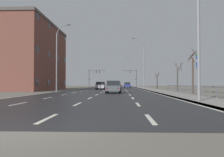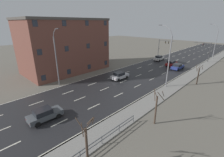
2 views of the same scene
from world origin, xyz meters
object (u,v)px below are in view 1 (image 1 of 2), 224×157
(traffic_signal_right, at_px, (134,76))
(car_mid_centre, at_px, (118,85))
(street_lamp_midground, at_px, (143,64))
(highway_sign, at_px, (198,69))
(car_near_left, at_px, (99,85))
(brick_building, at_px, (24,57))
(car_distant, at_px, (127,85))
(street_lamp_foreground, at_px, (196,23))
(street_lamp_left_bank, at_px, (57,58))
(car_near_right, at_px, (101,86))
(street_lamp_distant, at_px, (134,72))
(traffic_signal_left, at_px, (93,75))
(car_far_left, at_px, (114,87))

(traffic_signal_right, bearing_deg, car_mid_centre, -114.16)
(street_lamp_midground, height_order, highway_sign, street_lamp_midground)
(highway_sign, bearing_deg, traffic_signal_right, 91.33)
(car_near_left, distance_m, brick_building, 29.03)
(street_lamp_midground, height_order, car_distant, street_lamp_midground)
(highway_sign, distance_m, car_mid_centre, 47.24)
(street_lamp_foreground, bearing_deg, brick_building, 130.71)
(street_lamp_left_bank, relative_size, highway_sign, 2.95)
(street_lamp_midground, bearing_deg, car_near_right, -162.38)
(highway_sign, distance_m, car_near_right, 30.36)
(street_lamp_distant, distance_m, traffic_signal_left, 16.41)
(street_lamp_distant, height_order, traffic_signal_right, street_lamp_distant)
(street_lamp_foreground, relative_size, car_near_right, 2.55)
(street_lamp_foreground, relative_size, car_far_left, 2.56)
(street_lamp_distant, height_order, brick_building, brick_building)
(street_lamp_distant, relative_size, car_mid_centre, 2.68)
(street_lamp_left_bank, relative_size, car_distant, 2.55)
(traffic_signal_right, distance_m, car_far_left, 47.87)
(traffic_signal_left, height_order, brick_building, brick_building)
(brick_building, bearing_deg, car_mid_centre, 52.01)
(street_lamp_distant, bearing_deg, car_far_left, -96.05)
(street_lamp_midground, relative_size, car_near_left, 2.70)
(traffic_signal_right, distance_m, car_near_left, 14.03)
(car_near_right, bearing_deg, traffic_signal_left, 102.20)
(car_near_left, relative_size, car_distant, 0.99)
(street_lamp_distant, relative_size, traffic_signal_left, 1.89)
(car_far_left, relative_size, car_distant, 0.99)
(street_lamp_left_bank, height_order, car_mid_centre, street_lamp_left_bank)
(street_lamp_foreground, xyz_separation_m, traffic_signal_right, (-0.43, 60.99, -1.34))
(car_near_left, bearing_deg, car_near_right, -84.25)
(car_mid_centre, distance_m, car_distant, 3.50)
(highway_sign, relative_size, car_near_right, 0.87)
(street_lamp_midground, height_order, car_near_right, street_lamp_midground)
(street_lamp_midground, xyz_separation_m, traffic_signal_right, (-0.39, 27.01, -1.57))
(car_near_left, bearing_deg, traffic_signal_left, 110.17)
(car_distant, xyz_separation_m, car_near_right, (-5.91, -15.78, 0.00))
(traffic_signal_right, height_order, car_mid_centre, traffic_signal_right)
(car_distant, relative_size, car_near_right, 1.00)
(highway_sign, bearing_deg, street_lamp_foreground, -110.53)
(car_far_left, distance_m, car_distant, 33.51)
(car_far_left, bearing_deg, traffic_signal_right, 85.29)
(street_lamp_left_bank, relative_size, car_near_left, 2.58)
(street_lamp_midground, distance_m, brick_building, 24.18)
(traffic_signal_left, bearing_deg, car_near_left, -68.96)
(car_mid_centre, bearing_deg, street_lamp_distant, 74.01)
(car_near_left, relative_size, car_far_left, 0.99)
(street_lamp_midground, bearing_deg, car_distant, 103.18)
(street_lamp_distant, height_order, traffic_signal_left, street_lamp_distant)
(street_lamp_distant, height_order, car_distant, street_lamp_distant)
(car_near_right, bearing_deg, highway_sign, -68.83)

